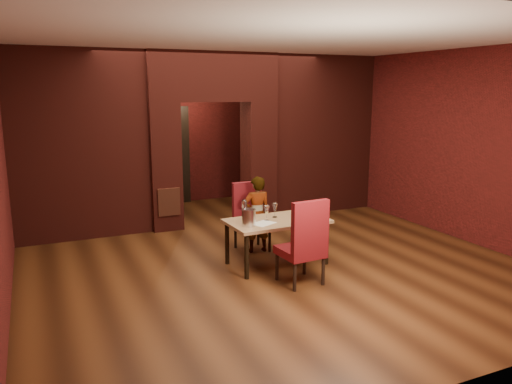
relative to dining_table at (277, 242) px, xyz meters
The scene contains 24 objects.
floor 0.70m from the dining_table, 94.50° to the left, with size 8.00×8.00×0.00m, color #4D2913.
ceiling 2.93m from the dining_table, 94.50° to the left, with size 7.00×8.00×0.04m, color silver.
wall_back 4.78m from the dining_table, 90.59° to the left, with size 7.00×0.04×3.20m, color maroon.
wall_front 3.62m from the dining_table, 90.81° to the right, with size 7.00×0.04×3.20m, color maroon.
wall_right 3.73m from the dining_table, ahead, with size 0.04×8.00×3.20m, color maroon.
pillar_left 2.91m from the dining_table, 110.94° to the left, with size 0.55×0.55×2.30m, color maroon.
pillar_right 2.88m from the dining_table, 70.92° to the left, with size 0.55×0.55×2.30m, color maroon.
lintel 3.55m from the dining_table, 91.05° to the left, with size 2.45×0.55×0.90m, color maroon.
wing_wall_left 3.77m from the dining_table, 132.75° to the left, with size 2.27×0.35×3.20m, color maroon.
wing_wall_right 3.71m from the dining_table, 48.40° to the left, with size 2.27×0.35×3.20m, color maroon.
vent_panel 2.53m from the dining_table, 113.34° to the left, with size 0.40×0.03×0.50m, color #A1492E.
rear_door 4.62m from the dining_table, 95.62° to the left, with size 0.90×0.08×2.10m, color black.
rear_door_frame 4.59m from the dining_table, 95.67° to the left, with size 1.02×0.04×2.22m, color black.
dining_table is the anchor object (origin of this frame).
chair_far 0.78m from the dining_table, 94.62° to the left, with size 0.49×0.49×1.08m, color maroon.
chair_near 0.81m from the dining_table, 93.17° to the right, with size 0.53×0.53×1.16m, color maroon.
person_seated 0.71m from the dining_table, 92.05° to the left, with size 0.44×0.29×1.21m, color white.
wine_glass_a 0.48m from the dining_table, behind, with size 0.09×0.09×0.22m, color white, non-canonical shape.
wine_glass_b 0.47m from the dining_table, 77.27° to the left, with size 0.09×0.09×0.21m, color silver, non-canonical shape.
wine_glass_c 0.53m from the dining_table, ahead, with size 0.09×0.09×0.23m, color white, non-canonical shape.
tasting_sheet 0.45m from the dining_table, 157.25° to the right, with size 0.32×0.23×0.00m, color white.
wine_bucket 0.70m from the dining_table, 165.10° to the right, with size 0.19×0.19×0.24m, color silver.
water_bottle 0.69m from the dining_table, 161.92° to the left, with size 0.07×0.07×0.31m, color white.
potted_plant 1.08m from the dining_table, 44.57° to the left, with size 0.37×0.32×0.41m, color #2F682A.
Camera 1 is at (-3.12, -6.86, 2.55)m, focal length 35.00 mm.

